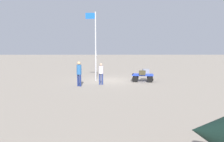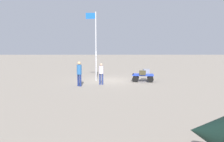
{
  "view_description": "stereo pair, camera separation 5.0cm",
  "coord_description": "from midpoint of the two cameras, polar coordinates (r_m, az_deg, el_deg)",
  "views": [
    {
      "loc": [
        -0.17,
        19.47,
        2.93
      ],
      "look_at": [
        -0.26,
        6.0,
        1.47
      ],
      "focal_mm": 36.84,
      "sensor_mm": 36.0,
      "label": 1
    },
    {
      "loc": [
        -0.22,
        19.47,
        2.93
      ],
      "look_at": [
        -0.26,
        6.0,
        1.47
      ],
      "focal_mm": 36.84,
      "sensor_mm": 36.0,
      "label": 2
    }
  ],
  "objects": [
    {
      "name": "worker_trailing",
      "position": [
        17.52,
        -2.62,
        -0.28
      ],
      "size": [
        0.42,
        0.42,
        1.65
      ],
      "color": "navy",
      "rests_on": "ground"
    },
    {
      "name": "flagpole",
      "position": [
        19.3,
        -4.16,
        7.21
      ],
      "size": [
        0.87,
        0.1,
        5.75
      ],
      "color": "silver",
      "rests_on": "ground"
    },
    {
      "name": "ground_plane",
      "position": [
        19.69,
        -0.73,
        -2.38
      ],
      "size": [
        120.0,
        120.0,
        0.0
      ],
      "primitive_type": "plane",
      "color": "gray"
    },
    {
      "name": "suitcase_dark",
      "position": [
        19.8,
        8.54,
        -0.05
      ],
      "size": [
        0.54,
        0.43,
        0.39
      ],
      "color": "gray",
      "rests_on": "luggage_cart"
    },
    {
      "name": "worker_lead",
      "position": [
        16.92,
        -8.05,
        -0.15
      ],
      "size": [
        0.48,
        0.48,
        1.83
      ],
      "color": "navy",
      "rests_on": "ground"
    },
    {
      "name": "luggage_cart",
      "position": [
        19.32,
        7.71,
        -1.3
      ],
      "size": [
        1.88,
        1.39,
        0.61
      ],
      "color": "blue",
      "rests_on": "ground"
    },
    {
      "name": "suitcase_navy",
      "position": [
        18.82,
        7.65,
        -0.43
      ],
      "size": [
        0.55,
        0.33,
        0.34
      ],
      "color": "#3F3A25",
      "rests_on": "luggage_cart"
    }
  ]
}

